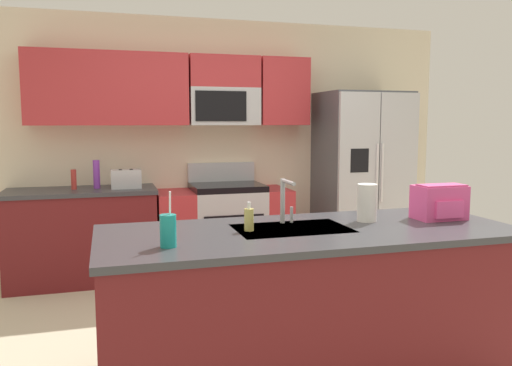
# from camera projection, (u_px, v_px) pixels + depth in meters

# --- Properties ---
(ground_plane) EXTENTS (9.00, 9.00, 0.00)m
(ground_plane) POSITION_uv_depth(u_px,v_px,m) (279.00, 340.00, 3.62)
(ground_plane) COLOR beige
(ground_plane) RESTS_ON ground
(kitchen_wall_unit) EXTENTS (5.20, 0.43, 2.60)m
(kitchen_wall_unit) POSITION_uv_depth(u_px,v_px,m) (203.00, 128.00, 5.39)
(kitchen_wall_unit) COLOR beige
(kitchen_wall_unit) RESTS_ON ground
(back_counter) EXTENTS (1.39, 0.63, 0.90)m
(back_counter) POSITION_uv_depth(u_px,v_px,m) (83.00, 236.00, 4.90)
(back_counter) COLOR maroon
(back_counter) RESTS_ON ground
(range_oven) EXTENTS (1.36, 0.61, 1.10)m
(range_oven) POSITION_uv_depth(u_px,v_px,m) (224.00, 228.00, 5.29)
(range_oven) COLOR #B7BABF
(range_oven) RESTS_ON ground
(refrigerator) EXTENTS (0.90, 0.76, 1.85)m
(refrigerator) POSITION_uv_depth(u_px,v_px,m) (362.00, 178.00, 5.59)
(refrigerator) COLOR #4C4F54
(refrigerator) RESTS_ON ground
(island_counter) EXTENTS (2.48, 0.99, 0.90)m
(island_counter) POSITION_uv_depth(u_px,v_px,m) (310.00, 301.00, 3.10)
(island_counter) COLOR maroon
(island_counter) RESTS_ON ground
(toaster) EXTENTS (0.28, 0.16, 0.18)m
(toaster) POSITION_uv_depth(u_px,v_px,m) (126.00, 179.00, 4.91)
(toaster) COLOR #B7BABF
(toaster) RESTS_ON back_counter
(pepper_mill) EXTENTS (0.05, 0.05, 0.19)m
(pepper_mill) POSITION_uv_depth(u_px,v_px,m) (74.00, 179.00, 4.82)
(pepper_mill) COLOR #B2332D
(pepper_mill) RESTS_ON back_counter
(bottle_purple) EXTENTS (0.06, 0.06, 0.27)m
(bottle_purple) POSITION_uv_depth(u_px,v_px,m) (97.00, 174.00, 4.90)
(bottle_purple) COLOR purple
(bottle_purple) RESTS_ON back_counter
(sink_faucet) EXTENTS (0.08, 0.21, 0.28)m
(sink_faucet) POSITION_uv_depth(u_px,v_px,m) (285.00, 197.00, 3.18)
(sink_faucet) COLOR #B7BABF
(sink_faucet) RESTS_ON island_counter
(drink_cup_teal) EXTENTS (0.08, 0.08, 0.29)m
(drink_cup_teal) POSITION_uv_depth(u_px,v_px,m) (168.00, 231.00, 2.60)
(drink_cup_teal) COLOR teal
(drink_cup_teal) RESTS_ON island_counter
(soap_dispenser) EXTENTS (0.06, 0.06, 0.17)m
(soap_dispenser) POSITION_uv_depth(u_px,v_px,m) (249.00, 219.00, 2.99)
(soap_dispenser) COLOR #D8CC66
(soap_dispenser) RESTS_ON island_counter
(paper_towel_roll) EXTENTS (0.12, 0.12, 0.24)m
(paper_towel_roll) POSITION_uv_depth(u_px,v_px,m) (367.00, 203.00, 3.27)
(paper_towel_roll) COLOR white
(paper_towel_roll) RESTS_ON island_counter
(backpack) EXTENTS (0.32, 0.22, 0.23)m
(backpack) POSITION_uv_depth(u_px,v_px,m) (440.00, 201.00, 3.34)
(backpack) COLOR #EA4C93
(backpack) RESTS_ON island_counter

